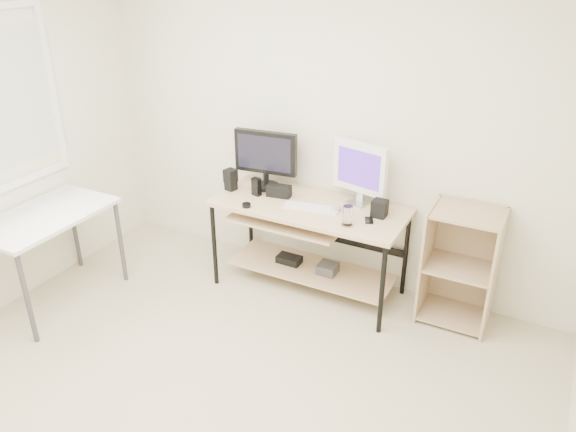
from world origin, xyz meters
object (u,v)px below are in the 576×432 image
(shelf_unit, at_px, (461,264))
(white_imac, at_px, (360,169))
(audio_controller, at_px, (256,187))
(side_table, at_px, (46,224))
(black_monitor, at_px, (266,156))
(desk, at_px, (306,229))

(shelf_unit, xyz_separation_m, white_imac, (-0.83, 0.03, 0.58))
(white_imac, xyz_separation_m, audio_controller, (-0.77, -0.22, -0.21))
(side_table, bearing_deg, audio_controller, 40.22)
(black_monitor, xyz_separation_m, white_imac, (0.79, 0.04, 0.01))
(desk, xyz_separation_m, black_monitor, (-0.44, 0.15, 0.48))
(side_table, distance_m, white_imac, 2.39)
(shelf_unit, xyz_separation_m, audio_controller, (-1.61, -0.19, 0.37))
(black_monitor, relative_size, audio_controller, 3.61)
(shelf_unit, bearing_deg, black_monitor, -179.61)
(desk, distance_m, white_imac, 0.63)
(shelf_unit, height_order, black_monitor, black_monitor)
(white_imac, bearing_deg, audio_controller, -150.81)
(shelf_unit, distance_m, white_imac, 1.02)
(black_monitor, xyz_separation_m, audio_controller, (0.01, -0.18, -0.20))
(desk, xyz_separation_m, audio_controller, (-0.43, -0.03, 0.28))
(side_table, bearing_deg, black_monitor, 44.94)
(desk, height_order, audio_controller, audio_controller)
(side_table, distance_m, black_monitor, 1.75)
(side_table, relative_size, shelf_unit, 1.11)
(side_table, bearing_deg, white_imac, 32.08)
(white_imac, bearing_deg, desk, -137.29)
(desk, height_order, side_table, same)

